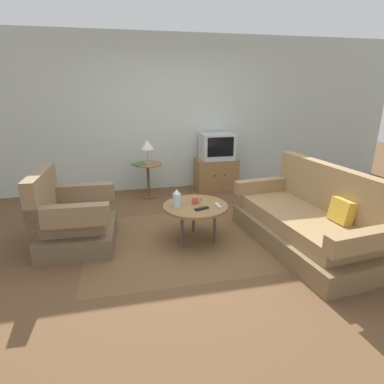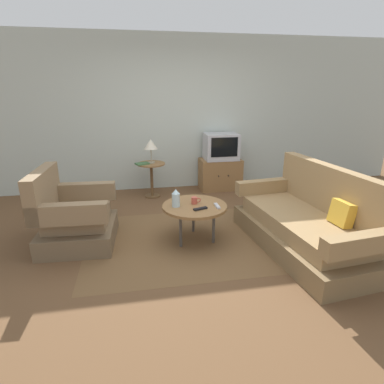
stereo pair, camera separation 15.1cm
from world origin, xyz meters
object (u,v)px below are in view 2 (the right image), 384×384
(couch, at_px, (308,224))
(coffee_table, at_px, (195,208))
(tv_stand, at_px, (220,174))
(tv_remote_silver, at_px, (217,206))
(side_table, at_px, (151,173))
(mug, at_px, (195,200))
(television, at_px, (221,147))
(vase, at_px, (176,198))
(book, at_px, (142,164))
(tv_remote_dark, at_px, (200,209))
(armchair, at_px, (73,219))
(table_lamp, at_px, (151,145))

(couch, bearing_deg, coffee_table, 64.43)
(tv_stand, relative_size, tv_remote_silver, 4.48)
(coffee_table, height_order, side_table, side_table)
(mug, bearing_deg, side_table, 104.12)
(television, bearing_deg, mug, -114.01)
(vase, relative_size, tv_remote_silver, 1.30)
(book, bearing_deg, coffee_table, -92.78)
(coffee_table, height_order, tv_remote_dark, tv_remote_dark)
(armchair, height_order, tv_stand, armchair)
(table_lamp, height_order, tv_remote_silver, table_lamp)
(armchair, bearing_deg, side_table, 149.03)
(coffee_table, height_order, television, television)
(vase, xyz_separation_m, mug, (0.24, 0.06, -0.06))
(coffee_table, xyz_separation_m, tv_remote_silver, (0.25, -0.10, 0.04))
(armchair, height_order, tv_remote_dark, armchair)
(tv_remote_dark, bearing_deg, table_lamp, 85.57)
(vase, relative_size, mug, 1.84)
(armchair, xyz_separation_m, couch, (2.72, -0.63, -0.01))
(television, bearing_deg, book, -168.95)
(tv_stand, xyz_separation_m, tv_remote_silver, (-0.61, -2.08, 0.19))
(tv_remote_silver, bearing_deg, book, -156.61)
(coffee_table, xyz_separation_m, mug, (0.01, 0.05, 0.08))
(armchair, bearing_deg, book, 151.99)
(armchair, xyz_separation_m, coffee_table, (1.46, -0.19, 0.12))
(table_lamp, bearing_deg, tv_remote_dark, -76.81)
(vase, height_order, book, vase)
(mug, bearing_deg, vase, -166.90)
(tv_stand, distance_m, tv_remote_dark, 2.29)
(couch, distance_m, vase, 1.57)
(couch, bearing_deg, tv_stand, 2.99)
(table_lamp, height_order, mug, table_lamp)
(couch, distance_m, tv_remote_silver, 1.07)
(vase, xyz_separation_m, tv_remote_silver, (0.48, -0.10, -0.09))
(side_table, xyz_separation_m, table_lamp, (0.01, 0.00, 0.48))
(couch, relative_size, tv_remote_dark, 11.18)
(table_lamp, relative_size, book, 1.57)
(couch, xyz_separation_m, tv_remote_dark, (-1.22, 0.29, 0.17))
(tv_stand, bearing_deg, side_table, -169.88)
(coffee_table, height_order, book, book)
(armchair, height_order, mug, armchair)
(table_lamp, distance_m, mug, 1.80)
(side_table, distance_m, mug, 1.75)
(television, xyz_separation_m, book, (-1.43, -0.28, -0.19))
(tv_stand, height_order, television, television)
(coffee_table, xyz_separation_m, television, (0.86, 1.97, 0.37))
(coffee_table, xyz_separation_m, tv_remote_dark, (0.04, -0.15, 0.04))
(table_lamp, height_order, book, table_lamp)
(tv_remote_silver, bearing_deg, vase, -102.43)
(mug, bearing_deg, book, 109.40)
(couch, xyz_separation_m, tv_remote_silver, (-1.00, 0.34, 0.17))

